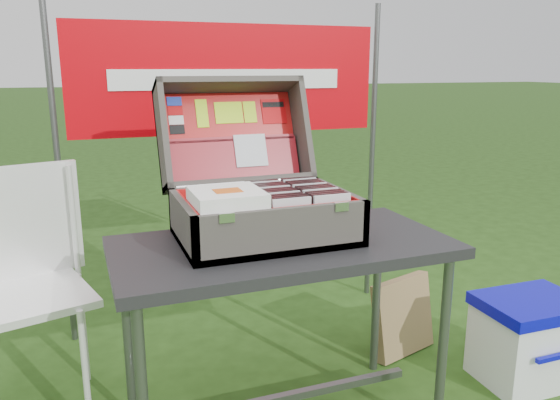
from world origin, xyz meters
name	(u,v)px	position (x,y,z in m)	size (l,w,h in m)	color
table	(283,337)	(-0.09, 0.08, 0.38)	(1.20, 0.60, 0.75)	black
table_top	(283,247)	(-0.09, 0.08, 0.73)	(1.20, 0.60, 0.04)	black
table_leg_fr	(443,347)	(0.45, -0.17, 0.36)	(0.04, 0.04, 0.71)	#59595B
table_leg_bl	(128,338)	(-0.64, 0.32, 0.36)	(0.04, 0.04, 0.71)	#59595B
table_leg_br	(376,297)	(0.45, 0.32, 0.36)	(0.04, 0.04, 0.71)	#59595B
table_brace	(283,398)	(-0.09, 0.08, 0.12)	(1.05, 0.03, 0.03)	#59595B
suitcase	(259,162)	(-0.14, 0.20, 1.02)	(0.62, 0.60, 0.54)	#4B4843
suitcase_base_bottom	(265,235)	(-0.14, 0.14, 0.76)	(0.62, 0.44, 0.02)	#4B4843
suitcase_base_wall_front	(285,232)	(-0.14, -0.07, 0.83)	(0.62, 0.02, 0.17)	#4B4843
suitcase_base_wall_back	(248,204)	(-0.14, 0.35, 0.83)	(0.62, 0.02, 0.17)	#4B4843
suitcase_base_wall_left	(183,225)	(-0.44, 0.14, 0.83)	(0.02, 0.44, 0.17)	#4B4843
suitcase_base_wall_right	(338,209)	(0.15, 0.14, 0.83)	(0.02, 0.44, 0.17)	#4B4843
suitcase_liner_floor	(265,231)	(-0.14, 0.14, 0.78)	(0.57, 0.39, 0.01)	red
suitcase_latch_left	(227,218)	(-0.34, -0.08, 0.91)	(0.05, 0.01, 0.03)	silver
suitcase_latch_right	(342,207)	(0.06, -0.08, 0.91)	(0.05, 0.01, 0.03)	silver
suitcase_hinge	(246,183)	(-0.14, 0.36, 0.92)	(0.02, 0.02, 0.55)	silver
suitcase_lid_back	(231,138)	(-0.14, 0.58, 1.07)	(0.62, 0.44, 0.02)	#4B4843
suitcase_lid_rim_far	(229,86)	(-0.14, 0.59, 1.29)	(0.62, 0.02, 0.17)	#4B4843
suitcase_lid_rim_near	(241,183)	(-0.14, 0.44, 0.90)	(0.62, 0.02, 0.17)	#4B4843
suitcase_lid_rim_left	(162,137)	(-0.44, 0.51, 1.09)	(0.02, 0.44, 0.17)	#4B4843
suitcase_lid_rim_right	(301,131)	(0.15, 0.51, 1.09)	(0.02, 0.44, 0.17)	#4B4843
suitcase_lid_liner	(231,137)	(-0.14, 0.57, 1.07)	(0.56, 0.39, 0.01)	red
suitcase_liner_wall_front	(283,228)	(-0.14, -0.06, 0.85)	(0.57, 0.01, 0.14)	red
suitcase_liner_wall_back	(249,201)	(-0.14, 0.33, 0.85)	(0.57, 0.01, 0.14)	red
suitcase_liner_wall_left	(187,221)	(-0.42, 0.14, 0.85)	(0.01, 0.39, 0.14)	red
suitcase_liner_wall_right	(335,207)	(0.14, 0.14, 0.85)	(0.01, 0.39, 0.14)	red
suitcase_lid_pocket	(235,160)	(-0.14, 0.51, 0.98)	(0.55, 0.18, 0.03)	maroon
suitcase_pocket_edge	(233,139)	(-0.14, 0.54, 1.07)	(0.54, 0.02, 0.02)	maroon
suitcase_pocket_cd	(251,151)	(-0.08, 0.51, 1.02)	(0.14, 0.14, 0.01)	silver
lid_sticker_cc_a	(174,101)	(-0.37, 0.62, 1.22)	(0.06, 0.04, 0.00)	#1933B2
lid_sticker_cc_b	(175,111)	(-0.37, 0.60, 1.19)	(0.06, 0.04, 0.00)	#BF0407
lid_sticker_cc_c	(176,120)	(-0.37, 0.59, 1.15)	(0.06, 0.04, 0.00)	white
lid_sticker_cc_d	(177,130)	(-0.37, 0.58, 1.11)	(0.06, 0.04, 0.00)	black
lid_card_neon_tall	(202,113)	(-0.26, 0.60, 1.17)	(0.05, 0.12, 0.00)	#B9ED16
lid_card_neon_main	(229,113)	(-0.14, 0.60, 1.17)	(0.12, 0.09, 0.00)	#B9ED16
lid_card_neon_small	(250,112)	(-0.05, 0.60, 1.17)	(0.06, 0.09, 0.00)	#B9ED16
lid_sticker_band	(274,111)	(0.06, 0.60, 1.17)	(0.11, 0.11, 0.00)	#BF0407
lid_sticker_band_bar	(273,105)	(0.06, 0.61, 1.20)	(0.10, 0.02, 0.00)	black
cd_left_0	(292,221)	(-0.10, -0.03, 0.86)	(0.14, 0.01, 0.16)	silver
cd_left_1	(289,219)	(-0.10, -0.01, 0.86)	(0.14, 0.01, 0.16)	black
cd_left_2	(287,217)	(-0.10, 0.01, 0.86)	(0.14, 0.01, 0.16)	black
cd_left_3	(284,215)	(-0.10, 0.04, 0.86)	(0.14, 0.01, 0.16)	black
cd_left_4	(282,214)	(-0.10, 0.06, 0.86)	(0.14, 0.01, 0.16)	silver
cd_left_5	(279,212)	(-0.10, 0.09, 0.86)	(0.14, 0.01, 0.16)	black
cd_left_6	(277,210)	(-0.10, 0.11, 0.86)	(0.14, 0.01, 0.16)	black
cd_left_7	(275,209)	(-0.10, 0.14, 0.86)	(0.14, 0.01, 0.16)	black
cd_left_8	(272,207)	(-0.10, 0.16, 0.86)	(0.14, 0.01, 0.16)	silver
cd_left_9	(270,206)	(-0.10, 0.18, 0.86)	(0.14, 0.01, 0.16)	black
cd_left_10	(268,204)	(-0.10, 0.21, 0.86)	(0.14, 0.01, 0.16)	black
cd_left_11	(266,203)	(-0.10, 0.23, 0.86)	(0.14, 0.01, 0.16)	black
cd_left_12	(264,201)	(-0.10, 0.26, 0.86)	(0.14, 0.01, 0.16)	silver
cd_left_13	(262,200)	(-0.10, 0.28, 0.86)	(0.14, 0.01, 0.16)	black
cd_right_0	(332,217)	(0.05, -0.03, 0.86)	(0.14, 0.01, 0.16)	silver
cd_right_1	(329,215)	(0.05, -0.01, 0.86)	(0.14, 0.01, 0.16)	black
cd_right_2	(326,213)	(0.05, 0.01, 0.86)	(0.14, 0.01, 0.16)	black
cd_right_3	(323,212)	(0.05, 0.04, 0.86)	(0.14, 0.01, 0.16)	black
cd_right_4	(320,210)	(0.05, 0.06, 0.86)	(0.14, 0.01, 0.16)	silver
cd_right_5	(317,208)	(0.05, 0.09, 0.86)	(0.14, 0.01, 0.16)	black
cd_right_6	(315,207)	(0.05, 0.11, 0.86)	(0.14, 0.01, 0.16)	black
cd_right_7	(312,205)	(0.05, 0.14, 0.86)	(0.14, 0.01, 0.16)	black
cd_right_8	(309,204)	(0.05, 0.16, 0.86)	(0.14, 0.01, 0.16)	silver
cd_right_9	(307,202)	(0.05, 0.18, 0.86)	(0.14, 0.01, 0.16)	black
cd_right_10	(304,201)	(0.05, 0.21, 0.86)	(0.14, 0.01, 0.16)	black
cd_right_11	(302,200)	(0.05, 0.23, 0.86)	(0.14, 0.01, 0.16)	black
cd_right_12	(300,198)	(0.05, 0.26, 0.86)	(0.14, 0.01, 0.16)	silver
cd_right_13	(297,197)	(0.05, 0.28, 0.86)	(0.14, 0.01, 0.16)	black
songbook_0	(227,203)	(-0.30, 0.05, 0.92)	(0.23, 0.23, 0.01)	white
songbook_1	(227,201)	(-0.30, 0.05, 0.92)	(0.23, 0.23, 0.01)	white
songbook_2	(227,200)	(-0.30, 0.05, 0.93)	(0.23, 0.23, 0.01)	white
songbook_3	(227,198)	(-0.30, 0.05, 0.93)	(0.23, 0.23, 0.01)	white
songbook_4	(227,197)	(-0.30, 0.05, 0.94)	(0.23, 0.23, 0.01)	white
songbook_5	(227,195)	(-0.30, 0.05, 0.94)	(0.23, 0.23, 0.01)	white
songbook_6	(227,194)	(-0.30, 0.05, 0.95)	(0.23, 0.23, 0.01)	white
songbook_7	(227,193)	(-0.30, 0.05, 0.95)	(0.23, 0.23, 0.01)	white
songbook_8	(227,191)	(-0.30, 0.05, 0.96)	(0.23, 0.23, 0.01)	white
songbook_graphic	(228,191)	(-0.30, 0.04, 0.96)	(0.09, 0.07, 0.00)	#D85919
cooler	(528,339)	(1.04, 0.00, 0.19)	(0.44, 0.33, 0.39)	white
cooler_body	(528,345)	(1.04, 0.00, 0.17)	(0.42, 0.31, 0.33)	white
cooler_lid	(532,304)	(1.04, 0.00, 0.36)	(0.44, 0.33, 0.05)	#0808AE
chair	(27,301)	(-0.99, 0.49, 0.49)	(0.45, 0.49, 0.98)	silver
chair_seat	(26,298)	(-0.99, 0.49, 0.50)	(0.45, 0.45, 0.03)	silver
chair_backrest	(24,222)	(-0.99, 0.70, 0.75)	(0.45, 0.03, 0.47)	silver
chair_leg_fr	(85,372)	(-0.80, 0.30, 0.25)	(0.02, 0.02, 0.50)	silver
chair_leg_br	(83,328)	(-0.80, 0.68, 0.25)	(0.02, 0.02, 0.50)	silver
chair_upright_right	(73,220)	(-0.80, 0.70, 0.74)	(0.02, 0.02, 0.47)	silver
cardboard_box	(403,316)	(0.65, 0.41, 0.19)	(0.35, 0.06, 0.37)	#9A7A49
banner_post_left	(59,177)	(-0.85, 1.10, 0.85)	(0.03, 0.03, 1.70)	#59595B
banner_post_right	(372,157)	(0.85, 1.10, 0.85)	(0.03, 0.03, 1.70)	#59595B
banner	(230,79)	(0.00, 1.09, 1.30)	(1.60, 0.01, 0.55)	#BA0008
banner_text	(230,79)	(0.00, 1.08, 1.30)	(1.20, 0.00, 0.10)	white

